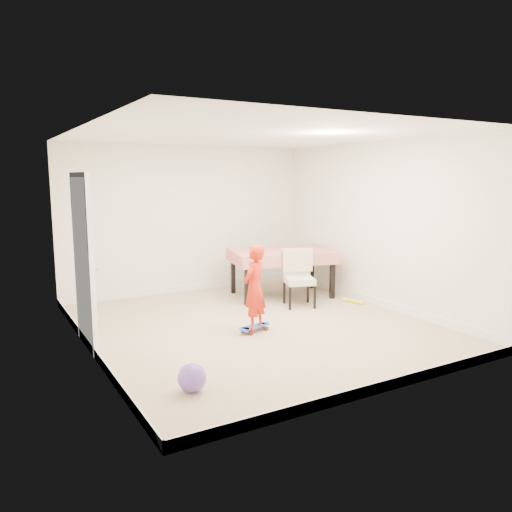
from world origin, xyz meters
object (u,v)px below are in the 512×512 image
dining_table (282,273)px  skateboard (255,329)px  dining_chair (299,278)px  child (254,290)px  balloon (192,378)px

dining_table → skateboard: (-1.42, -1.54, -0.36)m
dining_chair → child: size_ratio=0.79×
skateboard → child: child is taller
dining_chair → balloon: size_ratio=3.24×
skateboard → dining_table: bearing=32.7°
balloon → skateboard: bearing=42.6°
dining_chair → skateboard: dining_chair is taller
dining_chair → dining_table: bearing=99.6°
dining_chair → balloon: 3.50m
dining_table → child: bearing=-119.9°
dining_table → balloon: (-2.88, -2.89, -0.26)m
dining_table → skateboard: size_ratio=3.26×
dining_table → skateboard: 2.12m
skateboard → balloon: 1.99m
dining_table → child: (-1.44, -1.56, 0.17)m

